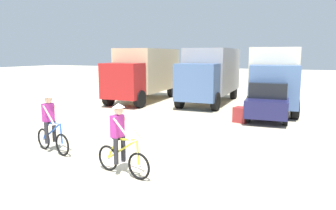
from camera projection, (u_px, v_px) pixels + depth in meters
ground_plane at (107, 173)px, 8.09m from camera, size 120.00×120.00×0.00m
box_truck_tan_camper at (144, 72)px, 20.45m from camera, size 2.66×6.84×3.35m
box_truck_grey_hauler at (211, 73)px, 19.54m from camera, size 2.58×6.82×3.35m
box_truck_cream_rv at (272, 75)px, 17.39m from camera, size 3.23×7.00×3.35m
sedan_parked at (268, 100)px, 14.79m from camera, size 2.03×4.31×1.76m
cyclist_orange_shirt at (51, 125)px, 9.70m from camera, size 1.69×0.63×1.82m
cyclist_cowboy_hat at (121, 142)px, 7.88m from camera, size 1.71×0.56×1.82m
supply_crate at (241, 115)px, 14.06m from camera, size 0.70×0.67×0.68m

